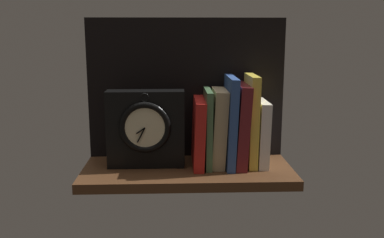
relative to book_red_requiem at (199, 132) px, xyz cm
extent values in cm
cube|color=#4C2D19|center=(-3.06, -2.70, -10.26)|extent=(55.73, 24.70, 2.50)
cube|color=black|center=(-3.06, 9.05, 10.74)|extent=(55.73, 1.20, 39.50)
cube|color=red|center=(0.00, 0.00, 0.00)|extent=(3.35, 16.73, 18.11)
cube|color=#476B44|center=(2.46, 0.00, 1.29)|extent=(1.75, 14.86, 20.62)
cube|color=tan|center=(5.31, 0.00, 1.29)|extent=(4.44, 13.42, 20.75)
cube|color=#2D4C8E|center=(8.40, 0.00, 2.99)|extent=(2.95, 16.90, 24.06)
cube|color=maroon|center=(11.22, 0.00, 2.01)|extent=(3.99, 16.51, 22.17)
cube|color=gold|center=(14.12, 0.00, 3.20)|extent=(2.60, 13.55, 24.44)
cube|color=silver|center=(16.92, 0.00, -0.27)|extent=(3.00, 13.45, 17.54)
cube|color=black|center=(-14.13, -0.65, 1.25)|extent=(20.53, 5.94, 20.53)
torus|color=black|center=(-14.13, -4.02, 2.33)|extent=(13.55, 1.66, 13.55)
cylinder|color=beige|center=(-14.13, -4.02, 2.33)|extent=(10.93, 0.60, 10.93)
cube|color=black|center=(-15.23, -4.52, 1.58)|extent=(2.38, 0.30, 1.75)
cube|color=black|center=(-15.13, -4.52, 0.44)|extent=(2.27, 0.30, 3.92)
torus|color=black|center=(-14.13, -3.62, 10.10)|extent=(2.44, 0.44, 2.44)
camera|label=1|loc=(-6.25, -112.88, 26.74)|focal=40.24mm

